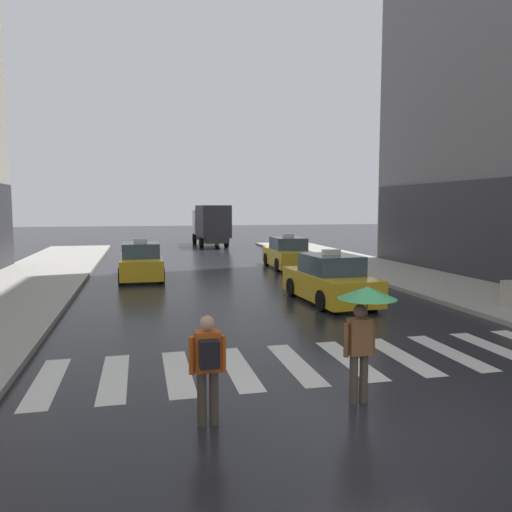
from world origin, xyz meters
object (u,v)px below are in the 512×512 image
Objects in this scene: box_truck at (211,224)px; pedestrian_with_umbrella at (364,312)px; pedestrian_with_backpack at (208,362)px; taxi_second at (141,262)px; taxi_third at (288,254)px; taxi_lead at (330,281)px.

pedestrian_with_umbrella is (-2.15, -33.28, -0.34)m from box_truck.
box_truck is 33.93m from pedestrian_with_backpack.
taxi_third is at bearing 16.95° from taxi_second.
pedestrian_with_backpack is (-6.71, -18.20, 0.25)m from taxi_third.
pedestrian_with_backpack is (-5.33, -8.68, 0.25)m from taxi_lead.
taxi_second is 15.90m from pedestrian_with_backpack.
box_truck is at bearing 81.94° from pedestrian_with_backpack.
taxi_lead and taxi_third have the same top height.
taxi_lead is 1.01× the size of taxi_third.
taxi_lead is at bearing 58.44° from pedestrian_with_backpack.
taxi_third is 2.79× the size of pedestrian_with_backpack.
pedestrian_with_umbrella reaches higher than pedestrian_with_backpack.
taxi_second is 2.76× the size of pedestrian_with_backpack.
box_truck is (5.67, 17.71, 1.13)m from taxi_second.
taxi_lead is 9.62m from taxi_third.
pedestrian_with_backpack is (-4.76, -33.59, -0.88)m from box_truck.
taxi_third is 15.55m from box_truck.
taxi_third is 19.40m from pedestrian_with_backpack.
taxi_lead is 10.18m from pedestrian_with_backpack.
taxi_second is 15.98m from pedestrian_with_umbrella.
pedestrian_with_umbrella is (-4.10, -17.89, 0.79)m from taxi_third.
taxi_third is at bearing 69.77° from pedestrian_with_backpack.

